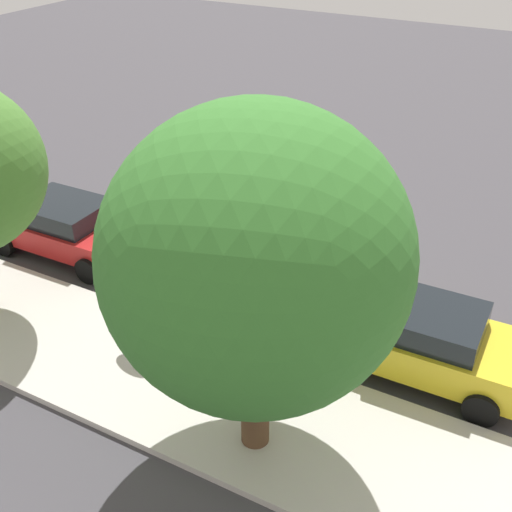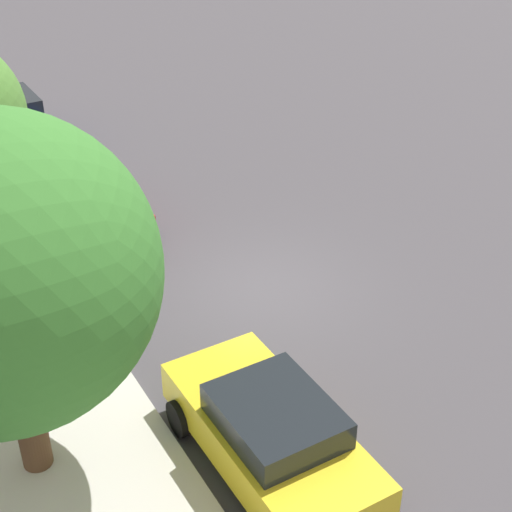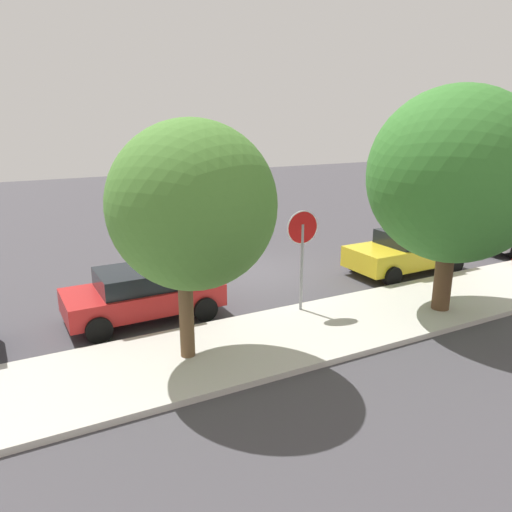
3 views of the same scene
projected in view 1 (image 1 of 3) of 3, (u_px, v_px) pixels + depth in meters
name	position (u px, v px, depth m)	size (l,w,h in m)	color
ground_plane	(269.00, 256.00, 16.14)	(60.00, 60.00, 0.00)	#423F44
sidewalk_curb	(148.00, 373.00, 12.32)	(32.00, 3.11, 0.14)	beige
stop_sign	(145.00, 250.00, 12.51)	(0.89, 0.08, 2.84)	gray
parked_car_red	(67.00, 226.00, 16.00)	(4.01, 2.07, 1.37)	red
parked_car_yellow	(420.00, 338.00, 12.14)	(4.16, 2.03, 1.45)	yellow
street_tree_near_corner	(256.00, 259.00, 8.92)	(4.43, 4.43, 5.95)	#513823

